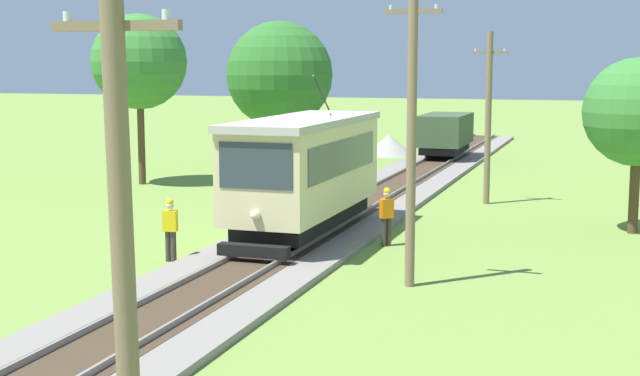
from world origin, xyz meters
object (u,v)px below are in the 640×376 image
Objects in this scene: track_worker at (170,227)px; second_worker at (387,214)px; freight_car at (445,133)px; utility_pole_mid at (488,116)px; red_tram at (305,170)px; tree_right_far at (279,75)px; tree_left_far at (139,62)px; utility_pole_near_tram at (412,129)px; tree_left_near at (638,112)px; utility_pole_foreground at (123,269)px; gravel_pile at (389,145)px.

track_worker is 1.00× the size of second_worker.
freight_car is 0.78× the size of utility_pole_mid.
tree_right_far is (-8.23, 19.41, 2.66)m from red_tram.
red_tram reaches higher than freight_car.
tree_left_far reaches higher than track_worker.
tree_left_far is (-15.69, 14.56, 1.61)m from utility_pole_near_tram.
utility_pole_near_tram is at bearing -120.57° from tree_left_near.
second_worker is 0.23× the size of tree_left_far.
tree_left_far is (-13.96, 10.00, 4.53)m from second_worker.
utility_pole_near_tram is at bearing -19.83° from second_worker.
utility_pole_foreground is at bearing -103.40° from tree_left_near.
gravel_pile is at bearing 98.21° from red_tram.
tree_right_far reaches higher than tree_left_near.
utility_pole_foreground is at bearing -60.72° from tree_left_far.
gravel_pile is at bearing 171.57° from track_worker.
tree_left_near is (5.36, -4.60, 0.48)m from utility_pole_mid.
track_worker is 0.31× the size of tree_left_near.
tree_right_far reaches higher than tree_left_far.
red_tram reaches higher than second_worker.
utility_pole_near_tram reaches higher than tree_left_near.
freight_car is 28.06m from track_worker.
freight_car is 4.30m from gravel_pile.
utility_pole_foreground reaches higher than red_tram.
utility_pole_near_tram reaches higher than track_worker.
utility_pole_foreground is 1.17× the size of tree_left_near.
utility_pole_mid reaches higher than track_worker.
second_worker is (2.64, -24.00, -0.57)m from freight_car.
gravel_pile is 0.55× the size of tree_left_near.
second_worker is at bearing -76.21° from gravel_pile.
tree_left_near reaches higher than second_worker.
freight_car reaches higher than track_worker.
track_worker is (-6.92, -13.05, -2.45)m from utility_pole_mid.
gravel_pile is 25.52m from tree_left_near.
utility_pole_foreground reaches higher than gravel_pile.
tree_right_far reaches higher than utility_pole_mid.
utility_pole_foreground is (4.38, -41.99, 1.87)m from freight_car.
utility_pole_foreground is 23.14m from tree_left_near.
track_worker is at bearing -117.95° from utility_pole_mid.
tree_left_far is at bearing -158.50° from track_worker.
utility_pole_near_tram is (4.38, -28.56, 2.35)m from freight_car.
utility_pole_mid is at bearing -64.28° from gravel_pile.
utility_pole_foreground is at bearing -35.15° from second_worker.
gravel_pile is (-3.72, 1.94, -0.94)m from freight_car.
red_tram is 15.39m from tree_left_far.
tree_left_far reaches higher than utility_pole_foreground.
gravel_pile is at bearing 54.94° from tree_right_far.
red_tram is 1.64× the size of freight_car.
utility_pole_mid is 3.75× the size of second_worker.
utility_pole_foreground is 18.23m from second_worker.
red_tram is at bearing -67.02° from tree_right_far.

